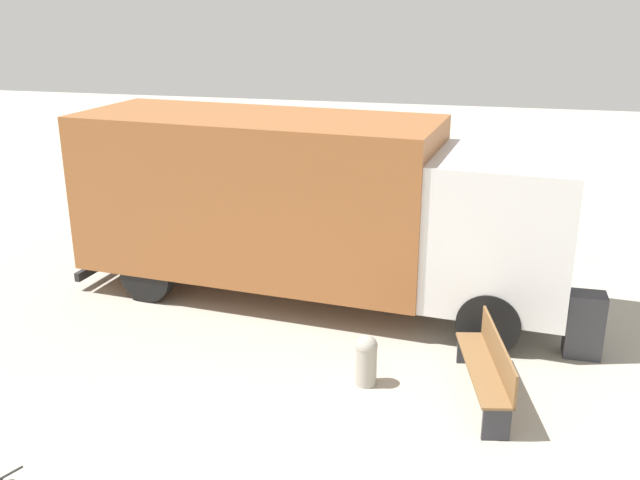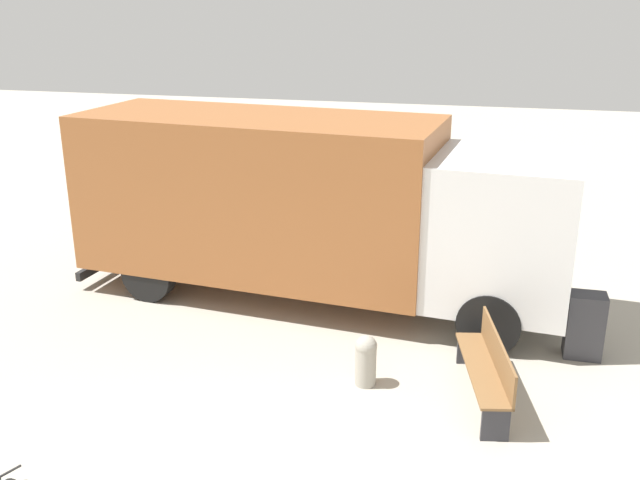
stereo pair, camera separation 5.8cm
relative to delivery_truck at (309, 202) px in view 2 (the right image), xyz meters
The scene contains 4 objects.
delivery_truck is the anchor object (origin of this frame).
park_bench 4.31m from the delivery_truck, 40.90° to the right, with size 0.80×2.04×0.89m.
bollard_near_bench 3.38m from the delivery_truck, 61.21° to the right, with size 0.30×0.30×0.73m.
utility_box 4.77m from the delivery_truck, 14.49° to the right, with size 0.53×0.39×0.99m.
Camera 2 is at (2.40, -5.21, 5.08)m, focal length 40.00 mm.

